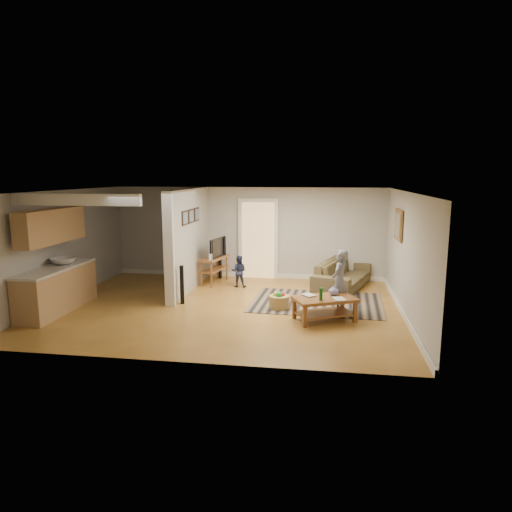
{
  "coord_description": "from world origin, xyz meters",
  "views": [
    {
      "loc": [
        2.1,
        -9.37,
        2.85
      ],
      "look_at": [
        0.64,
        0.25,
        1.1
      ],
      "focal_mm": 32.0,
      "sensor_mm": 36.0,
      "label": 1
    }
  ],
  "objects_px": {
    "speaker_left": "(182,285)",
    "child": "(338,313)",
    "toddler": "(239,287)",
    "toy_basket": "(279,301)",
    "tv_console": "(215,260)",
    "speaker_right": "(220,262)",
    "coffee_table": "(325,302)",
    "sofa": "(343,288)"
  },
  "relations": [
    {
      "from": "child",
      "to": "sofa",
      "type": "bearing_deg",
      "value": -162.65
    },
    {
      "from": "speaker_left",
      "to": "toddler",
      "type": "xyz_separation_m",
      "value": [
        0.96,
        1.71,
        -0.44
      ]
    },
    {
      "from": "sofa",
      "to": "toy_basket",
      "type": "distance_m",
      "value": 2.53
    },
    {
      "from": "sofa",
      "to": "toy_basket",
      "type": "bearing_deg",
      "value": 164.0
    },
    {
      "from": "coffee_table",
      "to": "toddler",
      "type": "height_order",
      "value": "coffee_table"
    },
    {
      "from": "child",
      "to": "toddler",
      "type": "xyz_separation_m",
      "value": [
        -2.47,
        1.89,
        0.0
      ]
    },
    {
      "from": "tv_console",
      "to": "toy_basket",
      "type": "relative_size",
      "value": 2.67
    },
    {
      "from": "speaker_right",
      "to": "toy_basket",
      "type": "height_order",
      "value": "speaker_right"
    },
    {
      "from": "speaker_right",
      "to": "toddler",
      "type": "xyz_separation_m",
      "value": [
        0.71,
        -0.88,
        -0.45
      ]
    },
    {
      "from": "tv_console",
      "to": "toy_basket",
      "type": "bearing_deg",
      "value": -35.27
    },
    {
      "from": "toddler",
      "to": "coffee_table",
      "type": "bearing_deg",
      "value": 131.58
    },
    {
      "from": "speaker_left",
      "to": "toy_basket",
      "type": "bearing_deg",
      "value": -17.96
    },
    {
      "from": "sofa",
      "to": "toddler",
      "type": "height_order",
      "value": "toddler"
    },
    {
      "from": "sofa",
      "to": "coffee_table",
      "type": "distance_m",
      "value": 2.79
    },
    {
      "from": "coffee_table",
      "to": "toy_basket",
      "type": "bearing_deg",
      "value": 146.46
    },
    {
      "from": "toddler",
      "to": "toy_basket",
      "type": "bearing_deg",
      "value": 123.89
    },
    {
      "from": "tv_console",
      "to": "toy_basket",
      "type": "xyz_separation_m",
      "value": [
        1.92,
        -2.07,
        -0.47
      ]
    },
    {
      "from": "child",
      "to": "toy_basket",
      "type": "bearing_deg",
      "value": -73.69
    },
    {
      "from": "sofa",
      "to": "speaker_left",
      "type": "distance_m",
      "value": 4.15
    },
    {
      "from": "toy_basket",
      "to": "tv_console",
      "type": "bearing_deg",
      "value": 132.86
    },
    {
      "from": "sofa",
      "to": "toy_basket",
      "type": "xyz_separation_m",
      "value": [
        -1.42,
        -2.08,
        0.16
      ]
    },
    {
      "from": "child",
      "to": "speaker_right",
      "type": "bearing_deg",
      "value": -109.34
    },
    {
      "from": "sofa",
      "to": "speaker_right",
      "type": "relative_size",
      "value": 2.68
    },
    {
      "from": "sofa",
      "to": "toddler",
      "type": "relative_size",
      "value": 2.94
    },
    {
      "from": "speaker_left",
      "to": "toddler",
      "type": "height_order",
      "value": "speaker_left"
    },
    {
      "from": "coffee_table",
      "to": "tv_console",
      "type": "bearing_deg",
      "value": 136.83
    },
    {
      "from": "speaker_left",
      "to": "child",
      "type": "relative_size",
      "value": 0.65
    },
    {
      "from": "speaker_right",
      "to": "tv_console",
      "type": "bearing_deg",
      "value": -70.14
    },
    {
      "from": "sofa",
      "to": "toy_basket",
      "type": "relative_size",
      "value": 5.44
    },
    {
      "from": "sofa",
      "to": "child",
      "type": "bearing_deg",
      "value": -166.01
    },
    {
      "from": "coffee_table",
      "to": "child",
      "type": "height_order",
      "value": "coffee_table"
    },
    {
      "from": "speaker_right",
      "to": "toy_basket",
      "type": "relative_size",
      "value": 2.03
    },
    {
      "from": "speaker_right",
      "to": "sofa",
      "type": "bearing_deg",
      "value": 9.27
    },
    {
      "from": "toy_basket",
      "to": "toddler",
      "type": "xyz_separation_m",
      "value": [
        -1.22,
        1.77,
        -0.16
      ]
    },
    {
      "from": "toy_basket",
      "to": "speaker_right",
      "type": "bearing_deg",
      "value": 125.99
    },
    {
      "from": "speaker_left",
      "to": "child",
      "type": "xyz_separation_m",
      "value": [
        3.43,
        -0.18,
        -0.44
      ]
    },
    {
      "from": "coffee_table",
      "to": "sofa",
      "type": "bearing_deg",
      "value": 80.6
    },
    {
      "from": "coffee_table",
      "to": "toy_basket",
      "type": "xyz_separation_m",
      "value": [
        -0.97,
        0.64,
        -0.2
      ]
    },
    {
      "from": "sofa",
      "to": "toddler",
      "type": "distance_m",
      "value": 2.66
    },
    {
      "from": "tv_console",
      "to": "toddler",
      "type": "bearing_deg",
      "value": -10.94
    },
    {
      "from": "tv_console",
      "to": "coffee_table",
      "type": "bearing_deg",
      "value": -31.3
    },
    {
      "from": "sofa",
      "to": "toy_basket",
      "type": "height_order",
      "value": "toy_basket"
    }
  ]
}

